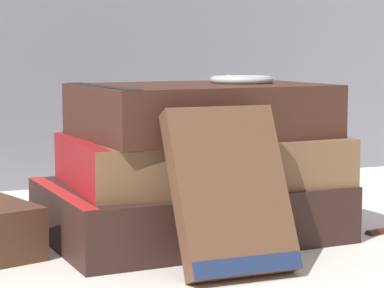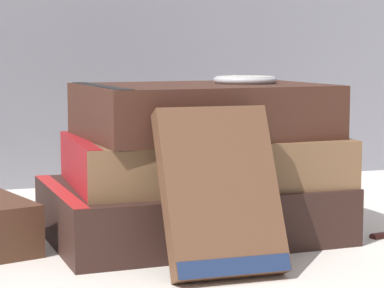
{
  "view_description": "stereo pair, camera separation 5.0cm",
  "coord_description": "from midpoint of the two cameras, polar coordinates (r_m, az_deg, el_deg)",
  "views": [
    {
      "loc": [
        -0.26,
        -0.57,
        0.16
      ],
      "look_at": [
        -0.01,
        0.03,
        0.08
      ],
      "focal_mm": 75.0,
      "sensor_mm": 36.0,
      "label": 1
    },
    {
      "loc": [
        -0.21,
        -0.59,
        0.16
      ],
      "look_at": [
        -0.01,
        0.03,
        0.08
      ],
      "focal_mm": 75.0,
      "sensor_mm": 36.0,
      "label": 2
    }
  ],
  "objects": [
    {
      "name": "book_leaning_front",
      "position": [
        0.56,
        0.26,
        -3.86
      ],
      "size": [
        0.08,
        0.07,
        0.12
      ],
      "rotation": [
        -0.44,
        0.0,
        0.0
      ],
      "color": "brown",
      "rests_on": "ground_plane"
    },
    {
      "name": "pocket_watch",
      "position": [
        0.69,
        1.45,
        4.59
      ],
      "size": [
        0.05,
        0.06,
        0.01
      ],
      "color": "silver",
      "rests_on": "book_flat_top"
    },
    {
      "name": "ground_plane",
      "position": [
        0.65,
        -0.06,
        -7.36
      ],
      "size": [
        3.0,
        3.0,
        0.0
      ],
      "primitive_type": "plane",
      "color": "silver"
    },
    {
      "name": "reading_glasses",
      "position": [
        0.84,
        -8.07,
        -4.02
      ],
      "size": [
        0.11,
        0.07,
        0.0
      ],
      "rotation": [
        0.0,
        0.0,
        0.31
      ],
      "color": "#ADADB2",
      "rests_on": "ground_plane"
    },
    {
      "name": "book_flat_top",
      "position": [
        0.67,
        -1.56,
        2.41
      ],
      "size": [
        0.21,
        0.15,
        0.04
      ],
      "rotation": [
        0.0,
        0.0,
        0.08
      ],
      "color": "#422319",
      "rests_on": "book_flat_middle"
    },
    {
      "name": "book_flat_bottom",
      "position": [
        0.67,
        -2.72,
        -4.73
      ],
      "size": [
        0.24,
        0.17,
        0.05
      ],
      "rotation": [
        0.0,
        0.0,
        0.05
      ],
      "color": "#331E19",
      "rests_on": "ground_plane"
    },
    {
      "name": "book_flat_middle",
      "position": [
        0.67,
        -1.9,
        -1.1
      ],
      "size": [
        0.22,
        0.15,
        0.04
      ],
      "rotation": [
        0.0,
        0.0,
        -0.01
      ],
      "color": "brown",
      "rests_on": "book_flat_bottom"
    }
  ]
}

